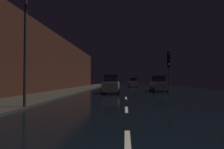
{
  "coord_description": "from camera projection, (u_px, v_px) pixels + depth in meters",
  "views": [
    {
      "loc": [
        -0.06,
        -2.14,
        1.62
      ],
      "look_at": [
        -1.28,
        15.72,
        2.09
      ],
      "focal_mm": 31.34,
      "sensor_mm": 36.0,
      "label": 1
    }
  ],
  "objects": [
    {
      "name": "ground",
      "position": [
        126.0,
        92.0,
        26.52
      ],
      "size": [
        27.69,
        84.0,
        0.02
      ],
      "primitive_type": "cube",
      "color": "black"
    },
    {
      "name": "sidewalk_left",
      "position": [
        71.0,
        91.0,
        27.04
      ],
      "size": [
        4.4,
        84.0,
        0.15
      ],
      "primitive_type": "cube",
      "color": "#38332B",
      "rests_on": "ground"
    },
    {
      "name": "building_facade_left",
      "position": [
        42.0,
        59.0,
        23.84
      ],
      "size": [
        0.8,
        63.0,
        8.2
      ],
      "primitive_type": "cube",
      "color": "#472319",
      "rests_on": "ground"
    },
    {
      "name": "lane_centerline",
      "position": [
        126.0,
        108.0,
        10.93
      ],
      "size": [
        0.16,
        14.29,
        0.01
      ],
      "color": "beige",
      "rests_on": "ground"
    },
    {
      "name": "traffic_light_far_right",
      "position": [
        169.0,
        63.0,
        24.45
      ],
      "size": [
        0.31,
        0.46,
        5.11
      ],
      "rotation": [
        0.0,
        0.0,
        -1.55
      ],
      "color": "#38383A",
      "rests_on": "ground"
    },
    {
      "name": "streetlamp_overhead",
      "position": [
        33.0,
        15.0,
        10.74
      ],
      "size": [
        1.7,
        0.44,
        7.94
      ],
      "color": "#2D2D30",
      "rests_on": "ground"
    },
    {
      "name": "car_approaching_headlights",
      "position": [
        111.0,
        85.0,
        23.32
      ],
      "size": [
        2.01,
        4.35,
        2.19
      ],
      "rotation": [
        0.0,
        0.0,
        -1.57
      ],
      "color": "silver",
      "rests_on": "ground"
    },
    {
      "name": "car_parked_right_far",
      "position": [
        158.0,
        84.0,
        27.36
      ],
      "size": [
        1.96,
        4.24,
        2.14
      ],
      "rotation": [
        0.0,
        0.0,
        1.57
      ],
      "color": "#A5A8AD",
      "rests_on": "ground"
    },
    {
      "name": "car_distant_taillights",
      "position": [
        133.0,
        83.0,
        42.54
      ],
      "size": [
        1.87,
        4.04,
        2.04
      ],
      "rotation": [
        0.0,
        0.0,
        1.57
      ],
      "color": "silver",
      "rests_on": "ground"
    }
  ]
}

